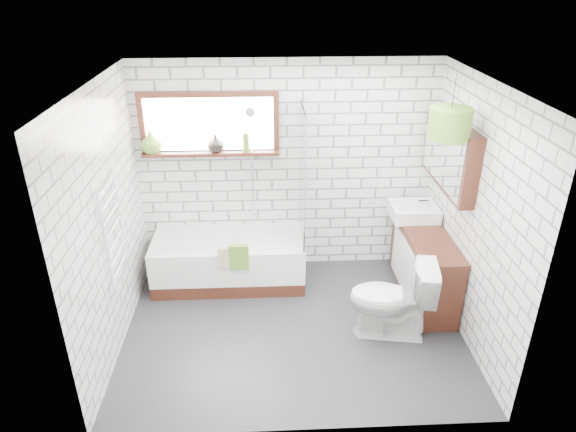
{
  "coord_description": "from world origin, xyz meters",
  "views": [
    {
      "loc": [
        -0.26,
        -4.24,
        3.37
      ],
      "look_at": [
        -0.04,
        0.25,
        1.16
      ],
      "focal_mm": 32.0,
      "sensor_mm": 36.0,
      "label": 1
    }
  ],
  "objects_px": {
    "vanity": "(424,265)",
    "bathtub": "(229,260)",
    "basin": "(414,211)",
    "pendant": "(450,123)",
    "toilet": "(391,299)"
  },
  "relations": [
    {
      "from": "vanity",
      "to": "bathtub",
      "type": "bearing_deg",
      "value": 169.7
    },
    {
      "from": "bathtub",
      "to": "vanity",
      "type": "height_order",
      "value": "vanity"
    },
    {
      "from": "bathtub",
      "to": "basin",
      "type": "xyz_separation_m",
      "value": [
        2.11,
        -0.0,
        0.58
      ]
    },
    {
      "from": "basin",
      "to": "pendant",
      "type": "xyz_separation_m",
      "value": [
        -0.02,
        -0.77,
        1.24
      ]
    },
    {
      "from": "bathtub",
      "to": "toilet",
      "type": "xyz_separation_m",
      "value": [
        1.65,
        -1.06,
        0.14
      ]
    },
    {
      "from": "pendant",
      "to": "basin",
      "type": "bearing_deg",
      "value": 88.48
    },
    {
      "from": "bathtub",
      "to": "pendant",
      "type": "distance_m",
      "value": 2.88
    },
    {
      "from": "bathtub",
      "to": "pendant",
      "type": "xyz_separation_m",
      "value": [
        2.09,
        -0.77,
        1.82
      ]
    },
    {
      "from": "bathtub",
      "to": "toilet",
      "type": "height_order",
      "value": "toilet"
    },
    {
      "from": "vanity",
      "to": "pendant",
      "type": "distance_m",
      "value": 1.75
    },
    {
      "from": "basin",
      "to": "pendant",
      "type": "relative_size",
      "value": 1.35
    },
    {
      "from": "vanity",
      "to": "basin",
      "type": "bearing_deg",
      "value": 98.74
    },
    {
      "from": "vanity",
      "to": "toilet",
      "type": "height_order",
      "value": "toilet"
    },
    {
      "from": "basin",
      "to": "vanity",
      "type": "bearing_deg",
      "value": -81.26
    },
    {
      "from": "bathtub",
      "to": "toilet",
      "type": "bearing_deg",
      "value": -32.66
    }
  ]
}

